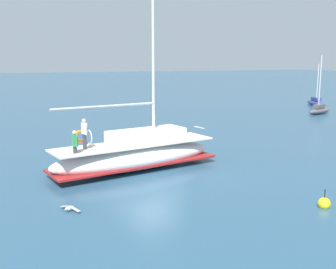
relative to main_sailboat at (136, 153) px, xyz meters
name	(u,v)px	position (x,y,z in m)	size (l,w,h in m)	color
ground_plane	(154,174)	(1.29, 0.49, -0.91)	(400.00, 400.00, 0.00)	#284C66
main_sailboat	(136,153)	(0.00, 0.00, 0.00)	(3.66, 9.83, 12.94)	white
moored_sloop_near	(319,110)	(-13.12, 27.33, -0.42)	(2.10, 4.31, 6.53)	#4C4C51
moored_cutter_left	(315,102)	(-19.59, 33.33, -0.43)	(4.47, 2.54, 5.54)	navy
seagull	(70,208)	(4.74, -4.71, -0.77)	(0.99, 0.64, 0.17)	silver
mooring_buoy	(324,204)	(8.82, 4.73, -0.75)	(0.51, 0.51, 0.85)	yellow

